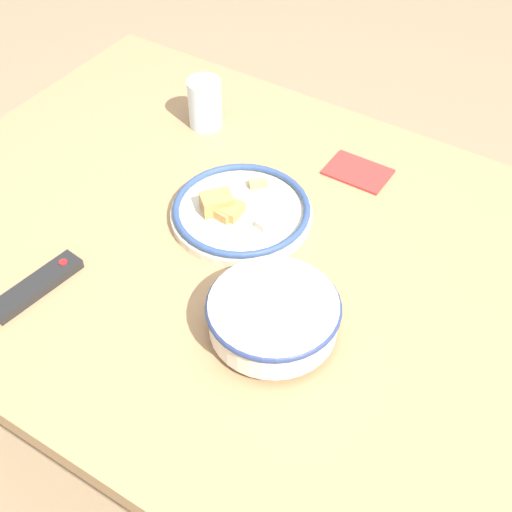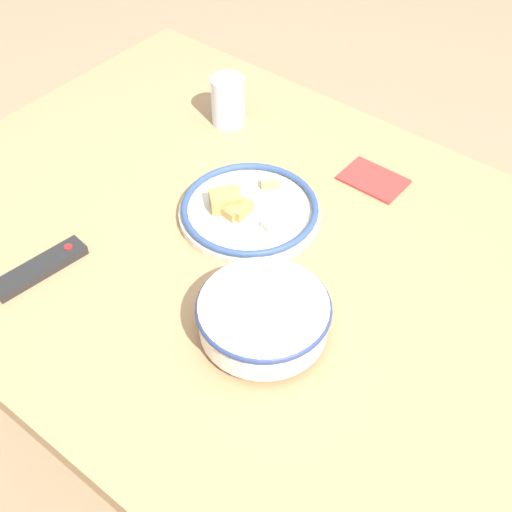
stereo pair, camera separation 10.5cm
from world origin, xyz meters
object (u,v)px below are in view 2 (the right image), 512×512
at_px(noodle_bowl, 264,316).
at_px(drinking_glass, 228,101).
at_px(tv_remote, 40,268).
at_px(food_plate, 249,210).

height_order(noodle_bowl, drinking_glass, drinking_glass).
distance_m(noodle_bowl, tv_remote, 0.45).
xyz_separation_m(tv_remote, drinking_glass, (0.04, -0.60, 0.05)).
relative_size(food_plate, tv_remote, 1.51).
height_order(food_plate, drinking_glass, drinking_glass).
relative_size(tv_remote, drinking_glass, 1.65).
bearing_deg(noodle_bowl, food_plate, -45.80).
bearing_deg(drinking_glass, food_plate, 137.48).
height_order(noodle_bowl, tv_remote, noodle_bowl).
xyz_separation_m(noodle_bowl, food_plate, (0.21, -0.22, -0.03)).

